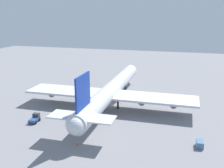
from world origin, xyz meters
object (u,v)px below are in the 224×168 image
(safety_cone_nose, at_px, (129,82))
(safety_cone_tail, at_px, (78,144))
(cargo_loader, at_px, (35,118))
(cargo_airplane, at_px, (112,90))
(cargo_container_aft, at_px, (200,144))

(safety_cone_nose, relative_size, safety_cone_tail, 1.00)
(cargo_loader, height_order, safety_cone_nose, cargo_loader)
(cargo_airplane, relative_size, cargo_loader, 17.42)
(cargo_airplane, distance_m, safety_cone_tail, 32.34)
(cargo_loader, distance_m, safety_cone_nose, 57.42)
(cargo_loader, bearing_deg, cargo_container_aft, -93.34)
(safety_cone_nose, distance_m, safety_cone_tail, 65.06)
(safety_cone_tail, bearing_deg, cargo_container_aft, -75.67)
(cargo_airplane, height_order, cargo_loader, cargo_airplane)
(cargo_container_aft, height_order, safety_cone_tail, cargo_container_aft)
(cargo_airplane, height_order, cargo_container_aft, cargo_airplane)
(cargo_container_aft, relative_size, safety_cone_tail, 3.67)
(cargo_airplane, relative_size, safety_cone_nose, 87.69)
(cargo_loader, bearing_deg, cargo_airplane, -42.06)
(safety_cone_nose, height_order, safety_cone_tail, same)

